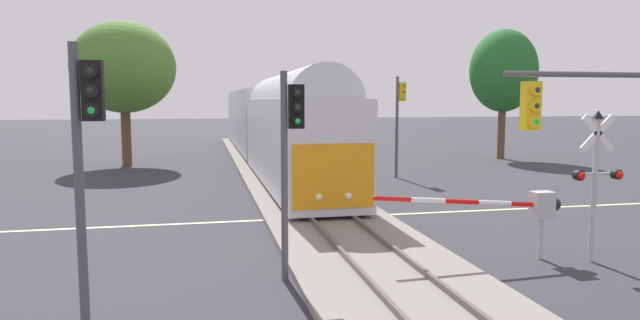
% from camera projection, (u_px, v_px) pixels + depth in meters
% --- Properties ---
extents(ground_plane, '(220.00, 220.00, 0.00)m').
position_uv_depth(ground_plane, '(324.00, 218.00, 19.92)').
color(ground_plane, '#333338').
extents(road_centre_stripe, '(44.00, 0.20, 0.01)m').
position_uv_depth(road_centre_stripe, '(324.00, 217.00, 19.92)').
color(road_centre_stripe, beige).
rests_on(road_centre_stripe, ground).
extents(railway_track, '(4.40, 80.00, 0.32)m').
position_uv_depth(railway_track, '(324.00, 215.00, 19.91)').
color(railway_track, gray).
rests_on(railway_track, ground).
extents(commuter_train, '(3.04, 41.18, 5.16)m').
position_uv_depth(commuter_train, '(267.00, 121.00, 36.80)').
color(commuter_train, silver).
rests_on(commuter_train, railway_track).
extents(crossing_gate_near, '(5.16, 0.40, 1.87)m').
position_uv_depth(crossing_gate_near, '(525.00, 206.00, 14.49)').
color(crossing_gate_near, '#B7B7BC').
rests_on(crossing_gate_near, ground).
extents(crossing_signal_mast, '(1.36, 0.44, 3.93)m').
position_uv_depth(crossing_signal_mast, '(596.00, 170.00, 14.21)').
color(crossing_signal_mast, '#B2B2B7').
rests_on(crossing_signal_mast, ground).
extents(traffic_signal_near_right, '(4.60, 0.38, 4.97)m').
position_uv_depth(traffic_signal_near_right, '(627.00, 121.00, 11.98)').
color(traffic_signal_near_right, '#4C4C51').
rests_on(traffic_signal_near_right, ground).
extents(traffic_signal_far_side, '(0.53, 0.38, 5.43)m').
position_uv_depth(traffic_signal_far_side, '(400.00, 110.00, 29.78)').
color(traffic_signal_far_side, '#4C4C51').
rests_on(traffic_signal_far_side, ground).
extents(traffic_signal_near_left, '(0.53, 0.38, 5.13)m').
position_uv_depth(traffic_signal_near_left, '(86.00, 144.00, 9.29)').
color(traffic_signal_near_left, '#4C4C51').
rests_on(traffic_signal_near_left, ground).
extents(traffic_signal_median, '(0.53, 0.38, 4.83)m').
position_uv_depth(traffic_signal_median, '(291.00, 141.00, 12.68)').
color(traffic_signal_median, '#4C4C51').
rests_on(traffic_signal_median, ground).
extents(oak_behind_train, '(6.46, 6.46, 9.14)m').
position_uv_depth(oak_behind_train, '(124.00, 68.00, 35.22)').
color(oak_behind_train, brown).
rests_on(oak_behind_train, ground).
extents(maple_right_background, '(4.69, 4.69, 9.14)m').
position_uv_depth(maple_right_background, '(503.00, 71.00, 39.26)').
color(maple_right_background, brown).
rests_on(maple_right_background, ground).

